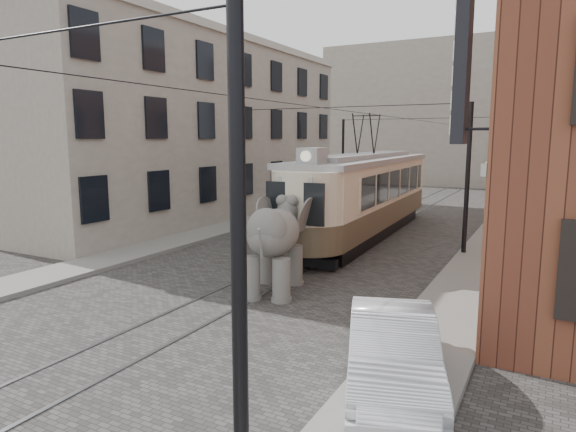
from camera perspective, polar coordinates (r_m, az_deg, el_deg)
The scene contains 10 objects.
ground at distance 17.23m, azimuth -1.45°, elevation -6.74°, with size 120.00×120.00×0.00m, color #454340.
tram_rails at distance 17.22m, azimuth -1.45°, elevation -6.70°, with size 1.54×80.00×0.02m, color slate, non-canonical shape.
sidewalk_right at distance 15.30m, azimuth 18.78°, elevation -8.94°, with size 2.00×60.00×0.15m, color slate.
sidewalk_left at distance 21.09m, azimuth -17.06°, elevation -4.02°, with size 2.00×60.00×0.15m, color slate.
stucco_building at distance 31.07m, azimuth -10.24°, elevation 9.37°, with size 7.00×24.00×10.00m, color gray.
distant_block at distance 55.11m, azimuth 19.82°, elevation 10.77°, with size 28.00×10.00×14.00m, color gray.
catenary at distance 21.23m, azimuth 4.71°, elevation 4.41°, with size 11.00×30.20×6.00m, color black, non-canonical shape.
tram at distance 24.09m, azimuth 8.75°, elevation 4.53°, with size 2.98×14.42×5.72m, color beige, non-canonical shape.
elephant at distance 15.14m, azimuth -1.62°, elevation -3.46°, with size 2.52×4.57×2.80m, color #605E59, non-canonical shape.
parked_car at distance 9.75m, azimuth 11.78°, elevation -14.85°, with size 1.56×4.44×1.46m, color silver.
Camera 1 is at (8.17, -14.45, 4.61)m, focal length 31.28 mm.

